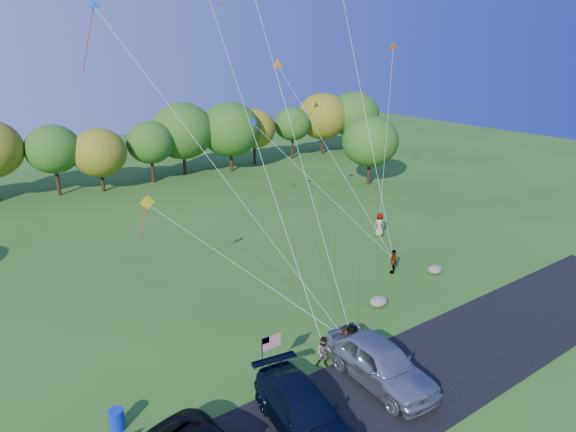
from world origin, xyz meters
The scene contains 14 objects.
ground centered at (0.00, 0.00, 0.00)m, with size 140.00×140.00×0.00m, color #2D5B1A.
asphalt_lane centered at (0.00, -4.00, 0.03)m, with size 44.00×6.00×0.06m, color black.
treeline centered at (0.62, 36.14, 4.67)m, with size 74.41×28.15×8.16m.
minivan_navy centered at (-4.58, -3.66, 0.91)m, with size 2.38×5.85×1.70m, color black.
minivan_silver centered at (0.04, -3.25, 1.06)m, with size 2.36×5.87×2.00m, color #999DA3.
flyer_a centered at (0.16, -0.80, 0.81)m, with size 0.59×0.39×1.61m, color #4C4C59.
flyer_b centered at (-1.19, -0.80, 0.77)m, with size 0.75×0.59×1.55m, color #4C4C59.
flyer_c centered at (0.54, -0.80, 0.79)m, with size 1.02×0.59×1.58m, color #4C4C59.
flyer_d centered at (9.27, 4.57, 0.83)m, with size 0.97×0.40×1.66m, color #4C4C59.
flyer_e centered at (13.56, 10.07, 0.95)m, with size 0.93×0.60×1.90m, color #4C4C59.
trash_barrel centered at (-10.54, 0.75, 0.45)m, with size 0.60×0.60×0.90m, color #0C29BD.
flag_assembly centered at (-4.28, -0.70, 2.05)m, with size 1.00×0.65×2.71m.
boulder_near centered at (5.19, 1.87, 0.29)m, with size 1.16×0.91×0.58m, color slate.
boulder_far centered at (11.49, 2.88, 0.27)m, with size 1.05×0.87×0.54m, color gray.
Camera 1 is at (-14.81, -16.73, 14.59)m, focal length 32.00 mm.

